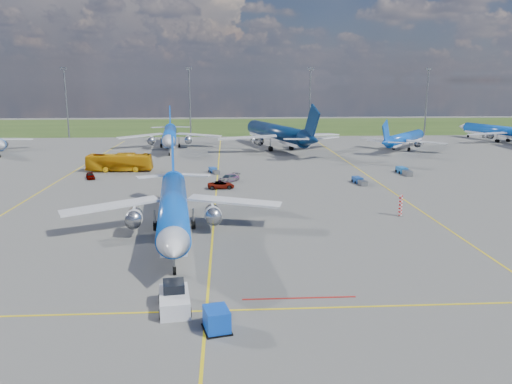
{
  "coord_description": "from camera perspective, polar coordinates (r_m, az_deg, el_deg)",
  "views": [
    {
      "loc": [
        1.81,
        -58.12,
        18.59
      ],
      "look_at": [
        5.71,
        6.73,
        4.0
      ],
      "focal_mm": 35.0,
      "sensor_mm": 36.0,
      "label": 1
    }
  ],
  "objects": [
    {
      "name": "service_car_a",
      "position": [
        101.27,
        -18.41,
        1.79
      ],
      "size": [
        2.6,
        3.95,
        1.25
      ],
      "primitive_type": "imported",
      "rotation": [
        0.0,
        0.0,
        0.34
      ],
      "color": "#999999",
      "rests_on": "ground"
    },
    {
      "name": "baggage_tug_w",
      "position": [
        93.55,
        11.72,
        1.24
      ],
      "size": [
        1.85,
        4.92,
        1.08
      ],
      "rotation": [
        0.0,
        0.0,
        0.12
      ],
      "color": "navy",
      "rests_on": "ground"
    },
    {
      "name": "uld_container",
      "position": [
        39.09,
        -4.52,
        -14.32
      ],
      "size": [
        2.23,
        2.56,
        1.76
      ],
      "primitive_type": "cube",
      "rotation": [
        0.0,
        0.0,
        0.24
      ],
      "color": "blue",
      "rests_on": "ground"
    },
    {
      "name": "bg_jet_n",
      "position": [
        138.42,
        2.34,
        4.93
      ],
      "size": [
        50.27,
        57.97,
        12.85
      ],
      "primitive_type": null,
      "rotation": [
        0.0,
        0.0,
        3.44
      ],
      "color": "#082044",
      "rests_on": "ground"
    },
    {
      "name": "taxiway_lines",
      "position": [
        87.83,
        -4.43,
        0.4
      ],
      "size": [
        60.25,
        160.0,
        0.02
      ],
      "color": "yellow",
      "rests_on": "ground"
    },
    {
      "name": "bg_jet_ne",
      "position": [
        143.66,
        16.56,
        4.7
      ],
      "size": [
        40.75,
        41.98,
        8.75
      ],
      "primitive_type": null,
      "rotation": [
        0.0,
        0.0,
        2.47
      ],
      "color": "blue",
      "rests_on": "ground"
    },
    {
      "name": "floodlight_masts",
      "position": [
        168.43,
        -0.66,
        10.6
      ],
      "size": [
        202.2,
        0.5,
        22.7
      ],
      "color": "slate",
      "rests_on": "ground"
    },
    {
      "name": "service_car_b",
      "position": [
        87.54,
        -4.02,
        0.8
      ],
      "size": [
        4.9,
        2.66,
        1.31
      ],
      "primitive_type": "imported",
      "rotation": [
        0.0,
        0.0,
        1.68
      ],
      "color": "#999999",
      "rests_on": "ground"
    },
    {
      "name": "baggage_tug_c",
      "position": [
        102.57,
        -4.81,
        2.43
      ],
      "size": [
        2.47,
        4.53,
        0.99
      ],
      "rotation": [
        0.0,
        0.0,
        0.32
      ],
      "color": "#1B4DA4",
      "rests_on": "ground"
    },
    {
      "name": "bg_jet_nnw",
      "position": [
        141.09,
        -9.78,
        4.9
      ],
      "size": [
        34.65,
        43.43,
        10.67
      ],
      "primitive_type": null,
      "rotation": [
        0.0,
        0.0,
        0.09
      ],
      "color": "blue",
      "rests_on": "ground"
    },
    {
      "name": "apron_bus",
      "position": [
        107.84,
        -15.35,
        3.29
      ],
      "size": [
        13.55,
        3.4,
        3.76
      ],
      "primitive_type": "imported",
      "rotation": [
        0.0,
        0.0,
        1.55
      ],
      "color": "orange",
      "rests_on": "ground"
    },
    {
      "name": "bg_jet_ene",
      "position": [
        173.27,
        25.78,
        5.24
      ],
      "size": [
        36.66,
        42.13,
        9.31
      ],
      "primitive_type": null,
      "rotation": [
        0.0,
        0.0,
        3.45
      ],
      "color": "blue",
      "rests_on": "ground"
    },
    {
      "name": "ground",
      "position": [
        61.05,
        -4.99,
        -5.12
      ],
      "size": [
        400.0,
        400.0,
        0.0
      ],
      "primitive_type": "plane",
      "color": "#50504E",
      "rests_on": "ground"
    },
    {
      "name": "baggage_tug_e",
      "position": [
        105.57,
        16.53,
        2.3
      ],
      "size": [
        1.75,
        5.53,
        1.22
      ],
      "rotation": [
        0.0,
        0.0,
        0.06
      ],
      "color": "#1C60AA",
      "rests_on": "ground"
    },
    {
      "name": "grass_strip",
      "position": [
        208.96,
        -3.96,
        7.52
      ],
      "size": [
        400.0,
        80.0,
        0.01
      ],
      "primitive_type": "cube",
      "color": "#2D4719",
      "rests_on": "ground"
    },
    {
      "name": "pushback_tug",
      "position": [
        42.78,
        -9.32,
        -11.97
      ],
      "size": [
        2.99,
        6.56,
        2.18
      ],
      "rotation": [
        0.0,
        0.0,
        0.13
      ],
      "color": "silver",
      "rests_on": "ground"
    },
    {
      "name": "warning_post",
      "position": [
        72.45,
        16.18,
        -1.5
      ],
      "size": [
        0.5,
        0.5,
        3.0
      ],
      "primitive_type": "cylinder",
      "color": "red",
      "rests_on": "ground"
    },
    {
      "name": "service_car_c",
      "position": [
        93.46,
        -3.16,
        1.61
      ],
      "size": [
        4.75,
        4.92,
        1.41
      ],
      "primitive_type": "imported",
      "rotation": [
        0.0,
        0.0,
        -0.74
      ],
      "color": "#999999",
      "rests_on": "ground"
    },
    {
      "name": "main_airliner",
      "position": [
        62.34,
        -9.29,
        -4.86
      ],
      "size": [
        33.41,
        41.74,
        10.21
      ],
      "primitive_type": null,
      "rotation": [
        0.0,
        0.0,
        0.1
      ],
      "color": "blue",
      "rests_on": "ground"
    }
  ]
}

